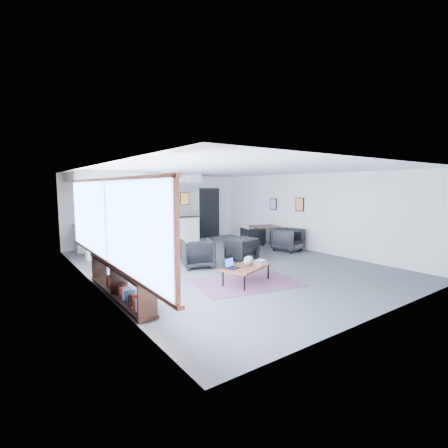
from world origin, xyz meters
TOP-DOWN VIEW (x-y plane):
  - room at (0.00, 0.00)m, footprint 7.02×9.02m
  - window at (-3.46, -0.90)m, footprint 0.10×5.95m
  - console at (-3.30, -1.05)m, footprint 0.35×3.00m
  - kitchenette at (-1.20, 3.71)m, footprint 4.20×1.96m
  - doorway at (2.30, 4.42)m, footprint 1.10×0.12m
  - track_light at (-0.59, 2.20)m, footprint 1.60×0.07m
  - wall_art_lower at (3.47, 0.40)m, footprint 0.03×0.38m
  - wall_art_upper at (3.47, 1.70)m, footprint 0.03×0.34m
  - kilim_rug at (-0.66, -1.74)m, footprint 2.52×1.96m
  - coffee_table at (-0.66, -1.74)m, footprint 1.32×1.00m
  - laptop at (-1.04, -1.66)m, footprint 0.35×0.31m
  - ceramic_pot at (-0.60, -1.74)m, footprint 0.23×0.23m
  - book_stack at (-0.25, -1.72)m, footprint 0.34×0.31m
  - coaster at (-0.48, -1.93)m, footprint 0.10×0.10m
  - armchair_left at (-0.82, 0.14)m, footprint 1.02×0.99m
  - armchair_right at (0.59, 0.01)m, footprint 0.83×0.78m
  - floor_lamp at (-0.88, 1.48)m, footprint 0.55×0.55m
  - dining_table at (2.58, 1.15)m, footprint 1.13×1.13m
  - dining_chair_near at (2.78, 0.25)m, footprint 0.84×0.81m
  - dining_chair_far at (2.54, 1.81)m, footprint 0.72×0.70m
  - microwave at (-0.18, 4.15)m, footprint 0.61×0.37m

SIDE VIEW (x-z plane):
  - kilim_rug at x=-0.66m, z-range 0.00..0.01m
  - dining_chair_far at x=2.54m, z-range 0.00..0.63m
  - console at x=-3.30m, z-range -0.07..0.73m
  - coffee_table at x=-0.66m, z-range 0.16..0.55m
  - dining_chair_near at x=2.78m, z-range 0.00..0.73m
  - armchair_right at x=0.59m, z-range 0.00..0.77m
  - coaster at x=-0.48m, z-range 0.38..0.39m
  - armchair_left at x=-0.82m, z-range 0.00..0.84m
  - book_stack at x=-0.25m, z-range 0.38..0.47m
  - laptop at x=-1.04m, z-range 0.34..0.55m
  - ceramic_pot at x=-0.60m, z-range 0.38..0.62m
  - dining_table at x=2.58m, z-range 0.32..1.10m
  - doorway at x=2.30m, z-range 0.00..2.15m
  - microwave at x=-0.18m, z-range 0.93..1.33m
  - room at x=0.00m, z-range -0.01..2.61m
  - floor_lamp at x=-0.88m, z-range 0.58..2.16m
  - kitchenette at x=-1.20m, z-range 0.08..2.68m
  - window at x=-3.46m, z-range 0.63..2.29m
  - wall_art_upper at x=3.47m, z-range 1.28..1.72m
  - wall_art_lower at x=3.47m, z-range 1.31..1.79m
  - track_light at x=-0.59m, z-range 2.45..2.60m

